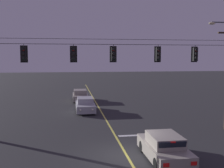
{
  "coord_description": "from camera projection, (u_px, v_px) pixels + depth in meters",
  "views": [
    {
      "loc": [
        -3.01,
        -14.2,
        5.32
      ],
      "look_at": [
        0.0,
        5.39,
        3.43
      ],
      "focal_mm": 43.92,
      "sensor_mm": 36.0,
      "label": 1
    }
  ],
  "objects": [
    {
      "name": "traffic_light_right_inner",
      "position": [
        158.0,
        54.0,
        19.18
      ],
      "size": [
        0.48,
        0.41,
        1.22
      ],
      "color": "black"
    },
    {
      "name": "car_waiting_near_lane",
      "position": [
        164.0,
        148.0,
        14.26
      ],
      "size": [
        1.8,
        4.33,
        1.39
      ],
      "color": "gray",
      "rests_on": "ground"
    },
    {
      "name": "traffic_light_left_inner",
      "position": [
        74.0,
        54.0,
        18.29
      ],
      "size": [
        0.48,
        0.41,
        1.22
      ],
      "color": "black"
    },
    {
      "name": "car_oncoming_trailing",
      "position": [
        80.0,
        96.0,
        33.9
      ],
      "size": [
        1.8,
        4.42,
        1.39
      ],
      "color": "gray",
      "rests_on": "ground"
    },
    {
      "name": "signal_span_assembly",
      "position": [
        114.0,
        78.0,
        18.88
      ],
      "size": [
        18.79,
        0.32,
        7.64
      ],
      "color": "#38281C",
      "rests_on": "ground"
    },
    {
      "name": "lane_centre_stripe",
      "position": [
        104.0,
        116.0,
        25.16
      ],
      "size": [
        0.14,
        60.0,
        0.01
      ],
      "primitive_type": "cube",
      "color": "#D1C64C",
      "rests_on": "ground"
    },
    {
      "name": "traffic_light_centre",
      "position": [
        114.0,
        54.0,
        18.7
      ],
      "size": [
        0.48,
        0.41,
        1.22
      ],
      "color": "black"
    },
    {
      "name": "traffic_light_leftmost",
      "position": [
        24.0,
        54.0,
        17.8
      ],
      "size": [
        0.48,
        0.41,
        1.22
      ],
      "color": "black"
    },
    {
      "name": "ground_plane",
      "position": [
        127.0,
        156.0,
        14.93
      ],
      "size": [
        180.0,
        180.0,
        0.0
      ],
      "primitive_type": "plane",
      "color": "#28282B"
    },
    {
      "name": "stop_bar_paint",
      "position": [
        143.0,
        135.0,
        18.95
      ],
      "size": [
        3.4,
        0.36,
        0.01
      ],
      "primitive_type": "cube",
      "color": "silver",
      "rests_on": "ground"
    },
    {
      "name": "car_oncoming_lead",
      "position": [
        85.0,
        105.0,
        27.21
      ],
      "size": [
        1.8,
        4.42,
        1.39
      ],
      "color": "#A5A5AD",
      "rests_on": "ground"
    },
    {
      "name": "traffic_light_rightmost",
      "position": [
        195.0,
        54.0,
        19.59
      ],
      "size": [
        0.48,
        0.41,
        1.22
      ],
      "color": "black"
    }
  ]
}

